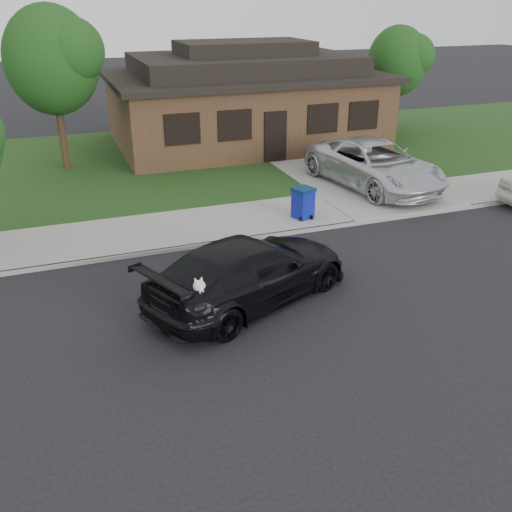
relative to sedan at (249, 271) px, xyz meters
name	(u,v)px	position (x,y,z in m)	size (l,w,h in m)	color
ground	(291,293)	(1.07, -0.02, -0.78)	(120.00, 120.00, 0.00)	black
sidewalk	(229,222)	(1.07, 4.98, -0.72)	(60.00, 3.00, 0.12)	gray
curb	(244,239)	(1.07, 3.48, -0.72)	(60.00, 0.12, 0.12)	gray
lawn	(174,160)	(1.07, 12.98, -0.72)	(60.00, 13.00, 0.13)	#193814
driveway	(327,164)	(7.07, 9.98, -0.71)	(4.50, 13.00, 0.14)	gray
sedan	(249,271)	(0.00, 0.00, 0.00)	(5.82, 4.19, 1.56)	black
minivan	(374,164)	(7.23, 6.50, 0.19)	(2.77, 6.01, 1.67)	silver
recycling_bin	(303,203)	(3.40, 4.41, -0.16)	(0.77, 0.77, 1.00)	#0D1993
house	(244,100)	(5.07, 14.97, 1.35)	(12.60, 8.60, 4.65)	#422B1C
tree_0	(56,58)	(-3.27, 12.85, 3.70)	(3.78, 3.60, 6.34)	#332114
tree_1	(401,60)	(13.21, 14.38, 2.93)	(3.15, 3.00, 5.25)	#332114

